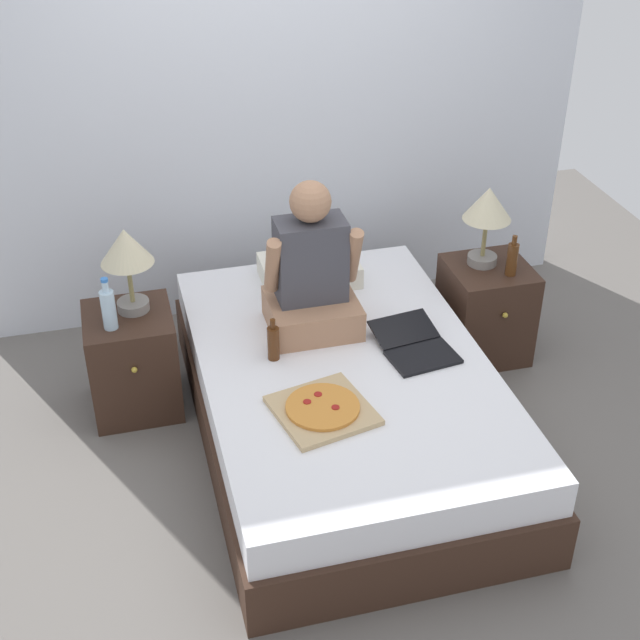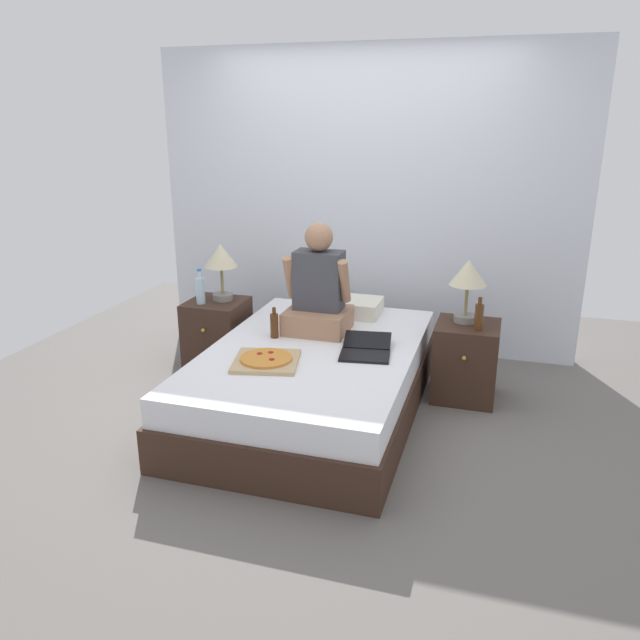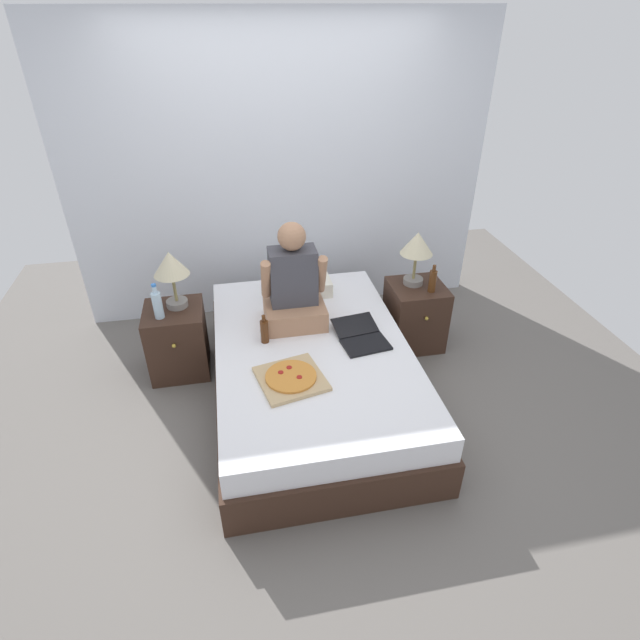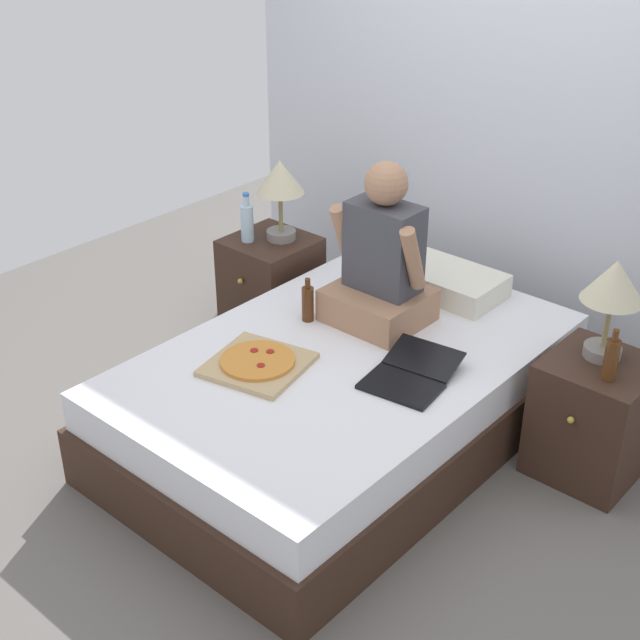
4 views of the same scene
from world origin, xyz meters
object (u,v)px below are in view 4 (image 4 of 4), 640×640
object	(u,v)px
person_seated	(381,264)
pizza_box	(258,363)
laptop	(409,377)
bed	(344,395)
beer_bottle	(611,359)
lamp_on_left_nightstand	(280,182)
beer_bottle_on_bed	(308,303)
nightstand_right	(593,417)
nightstand_left	(271,285)
lamp_on_right_nightstand	(613,288)
water_bottle	(247,222)

from	to	relation	value
person_seated	pizza_box	bearing A→B (deg)	-100.41
laptop	pizza_box	bearing A→B (deg)	-148.44
person_seated	pizza_box	world-z (taller)	person_seated
bed	beer_bottle	bearing A→B (deg)	22.28
lamp_on_left_nightstand	person_seated	xyz separation A→B (m)	(0.86, -0.23, -0.13)
pizza_box	person_seated	bearing A→B (deg)	79.59
beer_bottle_on_bed	nightstand_right	bearing A→B (deg)	17.82
bed	laptop	xyz separation A→B (m)	(0.36, -0.00, 0.26)
nightstand_right	pizza_box	world-z (taller)	nightstand_right
nightstand_left	laptop	distance (m)	1.46
bed	person_seated	size ratio (longest dim) A/B	2.76
nightstand_right	pizza_box	bearing A→B (deg)	-143.25
laptop	beer_bottle_on_bed	bearing A→B (deg)	170.30
bed	nightstand_left	xyz separation A→B (m)	(-0.98, 0.53, 0.05)
nightstand_left	lamp_on_right_nightstand	size ratio (longest dim) A/B	1.23
lamp_on_left_nightstand	water_bottle	bearing A→B (deg)	-130.60
lamp_on_right_nightstand	beer_bottle_on_bed	world-z (taller)	lamp_on_right_nightstand
lamp_on_right_nightstand	beer_bottle_on_bed	xyz separation A→B (m)	(-1.27, -0.47, -0.33)
laptop	beer_bottle_on_bed	distance (m)	0.70
lamp_on_right_nightstand	nightstand_left	bearing A→B (deg)	-178.51
lamp_on_left_nightstand	lamp_on_right_nightstand	xyz separation A→B (m)	(1.88, 0.00, 0.00)
person_seated	lamp_on_left_nightstand	bearing A→B (deg)	165.14
bed	lamp_on_right_nightstand	distance (m)	1.29
nightstand_left	water_bottle	distance (m)	0.41
laptop	lamp_on_right_nightstand	bearing A→B (deg)	44.95
lamp_on_left_nightstand	bed	bearing A→B (deg)	-31.72
laptop	water_bottle	bearing A→B (deg)	162.62
water_bottle	laptop	world-z (taller)	water_bottle
nightstand_left	laptop	size ratio (longest dim) A/B	1.22
beer_bottle	beer_bottle_on_bed	size ratio (longest dim) A/B	1.05
beer_bottle	person_seated	xyz separation A→B (m)	(-1.12, -0.08, 0.10)
lamp_on_left_nightstand	person_seated	size ratio (longest dim) A/B	0.58
lamp_on_right_nightstand	person_seated	distance (m)	1.05
bed	beer_bottle_on_bed	xyz separation A→B (m)	(-0.32, 0.11, 0.33)
bed	lamp_on_left_nightstand	xyz separation A→B (m)	(-0.94, 0.58, 0.65)
laptop	lamp_on_left_nightstand	bearing A→B (deg)	155.79
lamp_on_right_nightstand	beer_bottle	size ratio (longest dim) A/B	1.96
nightstand_left	pizza_box	bearing A→B (deg)	-48.57
nightstand_left	lamp_on_right_nightstand	xyz separation A→B (m)	(1.92, 0.05, 0.60)
lamp_on_left_nightstand	water_bottle	distance (m)	0.28
bed	beer_bottle	xyz separation A→B (m)	(1.05, 0.43, 0.42)
nightstand_right	person_seated	world-z (taller)	person_seated
lamp_on_left_nightstand	lamp_on_right_nightstand	size ratio (longest dim) A/B	1.00
lamp_on_right_nightstand	pizza_box	size ratio (longest dim) A/B	0.94
nightstand_left	person_seated	size ratio (longest dim) A/B	0.71
beer_bottle	pizza_box	world-z (taller)	beer_bottle
lamp_on_left_nightstand	beer_bottle_on_bed	xyz separation A→B (m)	(0.62, -0.47, -0.33)
bed	nightstand_left	bearing A→B (deg)	151.56
lamp_on_right_nightstand	laptop	distance (m)	0.92
water_bottle	pizza_box	size ratio (longest dim) A/B	0.58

